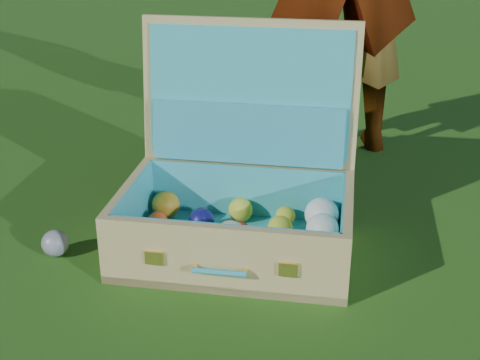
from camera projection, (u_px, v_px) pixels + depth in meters
name	position (u px, v px, depth m)	size (l,w,h in m)	color
ground	(207.00, 278.00, 1.83)	(60.00, 60.00, 0.00)	#215114
stray_ball	(55.00, 243.00, 1.92)	(0.08, 0.08, 0.08)	teal
suitcase	(242.00, 187.00, 1.95)	(0.66, 0.56, 0.63)	tan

